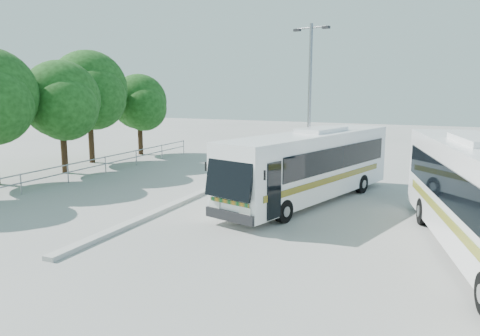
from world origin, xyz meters
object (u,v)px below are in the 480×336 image
at_px(tree_far_e, 140,102).
at_px(lamppost, 310,100).
at_px(tree_far_c, 62,100).
at_px(tree_far_d, 90,89).
at_px(coach_main, 310,164).

xyz_separation_m(tree_far_e, lamppost, (14.63, -6.95, 0.46)).
bearing_deg(tree_far_e, tree_far_c, -86.46).
distance_m(tree_far_c, tree_far_d, 3.93).
distance_m(tree_far_d, tree_far_e, 4.65).
relative_size(tree_far_d, coach_main, 0.67).
relative_size(tree_far_c, tree_far_d, 0.88).
xyz_separation_m(tree_far_c, tree_far_d, (-1.19, 3.70, 0.56)).
xyz_separation_m(tree_far_c, coach_main, (14.84, -1.06, -2.61)).
relative_size(tree_far_d, lamppost, 0.93).
bearing_deg(coach_main, lamppost, 123.70).
bearing_deg(lamppost, tree_far_d, -171.00).
height_order(tree_far_d, tree_far_e, tree_far_d).
bearing_deg(tree_far_c, tree_far_e, 93.54).
bearing_deg(tree_far_d, lamppost, -9.08).
bearing_deg(tree_far_e, tree_far_d, -98.63).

